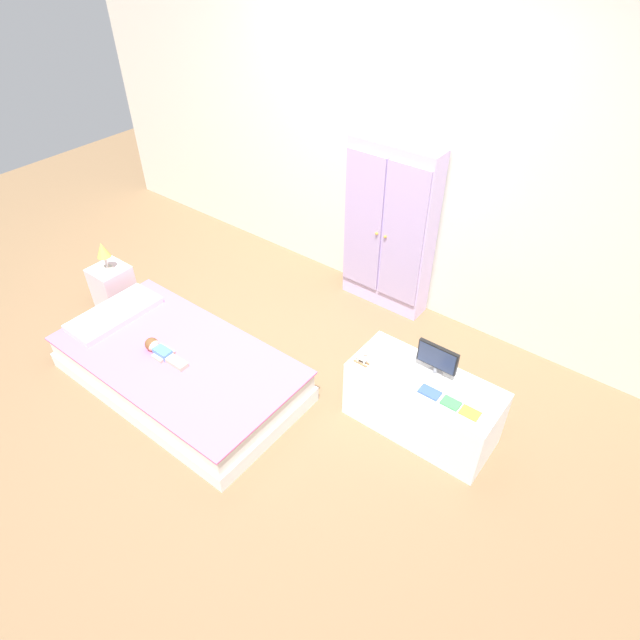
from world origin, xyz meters
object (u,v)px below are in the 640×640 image
nightstand (114,288)px  tv_stand (422,404)px  book_green (451,403)px  book_orange (470,413)px  book_blue (430,392)px  table_lamp (103,251)px  rocking_horse_toy (363,357)px  bed (179,369)px  wardrobe (389,229)px  tv_monitor (437,359)px  doll (159,349)px

nightstand → tv_stand: (2.74, 0.42, 0.03)m
nightstand → tv_stand: 2.77m
book_green → book_orange: book_green is taller
book_blue → book_orange: 0.27m
nightstand → book_orange: size_ratio=3.42×
table_lamp → tv_stand: bearing=8.7°
tv_stand → rocking_horse_toy: bearing=-161.9°
table_lamp → book_green: 2.97m
book_blue → bed: bearing=-160.0°
wardrobe → rocking_horse_toy: 1.34m
tv_monitor → rocking_horse_toy: bearing=-153.9°
rocking_horse_toy → book_blue: bearing=4.2°
wardrobe → doll: bearing=-111.7°
bed → book_orange: bearing=17.4°
table_lamp → book_blue: 2.83m
nightstand → wardrobe: 2.37m
bed → doll: bearing=-147.7°
book_blue → book_orange: (0.27, 0.00, -0.00)m
book_blue → book_green: size_ratio=1.16×
book_orange → nightstand: bearing=-174.0°
table_lamp → wardrobe: wardrobe is taller
tv_stand → rocking_horse_toy: (-0.40, -0.13, 0.29)m
table_lamp → book_orange: size_ratio=2.09×
rocking_horse_toy → book_green: size_ratio=1.10×
bed → table_lamp: table_lamp is taller
book_orange → rocking_horse_toy: bearing=-177.3°
tv_monitor → wardrobe: bearing=134.6°
nightstand → tv_stand: bearing=8.7°
table_lamp → doll: bearing=-18.2°
nightstand → doll: bearing=-18.2°
rocking_horse_toy → nightstand: bearing=-172.9°
rocking_horse_toy → book_blue: 0.47m
table_lamp → rocking_horse_toy: 2.36m
table_lamp → book_orange: 3.09m
doll → book_green: 2.03m
nightstand → tv_monitor: size_ratio=1.48×
rocking_horse_toy → bed: bearing=-154.5°
nightstand → book_green: size_ratio=3.52×
wardrobe → book_green: bearing=-44.5°
bed → nightstand: 1.18m
bed → nightstand: bearing=166.3°
doll → rocking_horse_toy: bearing=26.1°
table_lamp → tv_monitor: (2.75, 0.49, 0.03)m
rocking_horse_toy → book_green: 0.61m
doll → bed: bearing=32.3°
bed → table_lamp: size_ratio=7.51×
bed → rocking_horse_toy: (1.19, 0.57, 0.38)m
wardrobe → bed: bearing=-109.6°
tv_monitor → book_green: 0.29m
bed → table_lamp: 1.25m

